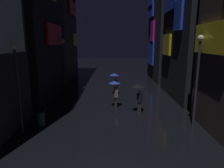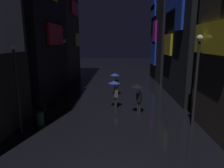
{
  "view_description": "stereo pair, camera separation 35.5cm",
  "coord_description": "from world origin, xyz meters",
  "px_view_note": "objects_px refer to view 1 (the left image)",
  "views": [
    {
      "loc": [
        0.1,
        -5.59,
        5.04
      ],
      "look_at": [
        0.0,
        9.93,
        1.78
      ],
      "focal_mm": 32.0,
      "sensor_mm": 36.0,
      "label": 1
    },
    {
      "loc": [
        0.46,
        -5.58,
        5.04
      ],
      "look_at": [
        0.0,
        9.93,
        1.78
      ],
      "focal_mm": 32.0,
      "sensor_mm": 36.0,
      "label": 2
    }
  ],
  "objects_px": {
    "pedestrian_foreground_left_black": "(138,90)",
    "streetlamp_left_far": "(64,59)",
    "streetlamp_right_near": "(198,71)",
    "pedestrian_far_right_blue": "(115,87)",
    "pedestrian_foreground_right_blue": "(115,78)",
    "bicycle_parked_at_storefront": "(41,115)",
    "trash_bin": "(41,119)",
    "streetlamp_left_near": "(17,78)"
  },
  "relations": [
    {
      "from": "pedestrian_far_right_blue",
      "to": "streetlamp_left_far",
      "type": "relative_size",
      "value": 0.4
    },
    {
      "from": "pedestrian_foreground_right_blue",
      "to": "pedestrian_far_right_blue",
      "type": "relative_size",
      "value": 1.0
    },
    {
      "from": "pedestrian_far_right_blue",
      "to": "pedestrian_foreground_right_blue",
      "type": "bearing_deg",
      "value": 89.81
    },
    {
      "from": "streetlamp_left_near",
      "to": "trash_bin",
      "type": "height_order",
      "value": "streetlamp_left_near"
    },
    {
      "from": "bicycle_parked_at_storefront",
      "to": "pedestrian_foreground_right_blue",
      "type": "bearing_deg",
      "value": 54.1
    },
    {
      "from": "streetlamp_right_near",
      "to": "streetlamp_left_near",
      "type": "relative_size",
      "value": 1.08
    },
    {
      "from": "bicycle_parked_at_storefront",
      "to": "pedestrian_far_right_blue",
      "type": "bearing_deg",
      "value": 30.68
    },
    {
      "from": "pedestrian_foreground_left_black",
      "to": "streetlamp_left_far",
      "type": "relative_size",
      "value": 0.4
    },
    {
      "from": "pedestrian_far_right_blue",
      "to": "pedestrian_foreground_left_black",
      "type": "bearing_deg",
      "value": -36.48
    },
    {
      "from": "pedestrian_foreground_right_blue",
      "to": "pedestrian_far_right_blue",
      "type": "xyz_separation_m",
      "value": [
        -0.01,
        -3.82,
        0.0
      ]
    },
    {
      "from": "pedestrian_foreground_left_black",
      "to": "streetlamp_right_near",
      "type": "height_order",
      "value": "streetlamp_right_near"
    },
    {
      "from": "pedestrian_far_right_blue",
      "to": "bicycle_parked_at_storefront",
      "type": "bearing_deg",
      "value": -149.32
    },
    {
      "from": "bicycle_parked_at_storefront",
      "to": "trash_bin",
      "type": "bearing_deg",
      "value": -68.53
    },
    {
      "from": "pedestrian_foreground_right_blue",
      "to": "streetlamp_left_far",
      "type": "height_order",
      "value": "streetlamp_left_far"
    },
    {
      "from": "pedestrian_foreground_right_blue",
      "to": "streetlamp_left_near",
      "type": "xyz_separation_m",
      "value": [
        -5.24,
        -8.48,
        1.52
      ]
    },
    {
      "from": "pedestrian_foreground_left_black",
      "to": "pedestrian_far_right_blue",
      "type": "relative_size",
      "value": 1.0
    },
    {
      "from": "streetlamp_right_near",
      "to": "streetlamp_left_far",
      "type": "height_order",
      "value": "streetlamp_right_near"
    },
    {
      "from": "pedestrian_foreground_left_black",
      "to": "trash_bin",
      "type": "relative_size",
      "value": 2.28
    },
    {
      "from": "pedestrian_foreground_right_blue",
      "to": "trash_bin",
      "type": "distance_m",
      "value": 8.79
    },
    {
      "from": "pedestrian_far_right_blue",
      "to": "streetlamp_right_near",
      "type": "relative_size",
      "value": 0.39
    },
    {
      "from": "streetlamp_right_near",
      "to": "streetlamp_left_far",
      "type": "relative_size",
      "value": 1.02
    },
    {
      "from": "pedestrian_foreground_left_black",
      "to": "streetlamp_right_near",
      "type": "bearing_deg",
      "value": -36.83
    },
    {
      "from": "pedestrian_far_right_blue",
      "to": "bicycle_parked_at_storefront",
      "type": "relative_size",
      "value": 1.2
    },
    {
      "from": "pedestrian_foreground_left_black",
      "to": "trash_bin",
      "type": "bearing_deg",
      "value": -158.92
    },
    {
      "from": "pedestrian_foreground_left_black",
      "to": "pedestrian_far_right_blue",
      "type": "distance_m",
      "value": 2.06
    },
    {
      "from": "pedestrian_far_right_blue",
      "to": "streetlamp_right_near",
      "type": "distance_m",
      "value": 6.21
    },
    {
      "from": "pedestrian_foreground_right_blue",
      "to": "pedestrian_far_right_blue",
      "type": "bearing_deg",
      "value": -90.19
    },
    {
      "from": "streetlamp_left_near",
      "to": "trash_bin",
      "type": "xyz_separation_m",
      "value": [
        0.7,
        1.05,
        -2.72
      ]
    },
    {
      "from": "streetlamp_left_far",
      "to": "pedestrian_foreground_right_blue",
      "type": "bearing_deg",
      "value": -17.97
    },
    {
      "from": "pedestrian_far_right_blue",
      "to": "streetlamp_left_far",
      "type": "xyz_separation_m",
      "value": [
        -5.22,
        5.51,
        1.68
      ]
    },
    {
      "from": "pedestrian_far_right_blue",
      "to": "streetlamp_left_near",
      "type": "height_order",
      "value": "streetlamp_left_near"
    },
    {
      "from": "pedestrian_foreground_right_blue",
      "to": "bicycle_parked_at_storefront",
      "type": "distance_m",
      "value": 8.34
    },
    {
      "from": "pedestrian_foreground_right_blue",
      "to": "streetlamp_right_near",
      "type": "relative_size",
      "value": 0.39
    },
    {
      "from": "trash_bin",
      "to": "pedestrian_foreground_left_black",
      "type": "bearing_deg",
      "value": 21.08
    },
    {
      "from": "streetlamp_left_far",
      "to": "trash_bin",
      "type": "bearing_deg",
      "value": -85.61
    },
    {
      "from": "bicycle_parked_at_storefront",
      "to": "trash_bin",
      "type": "height_order",
      "value": "bicycle_parked_at_storefront"
    },
    {
      "from": "bicycle_parked_at_storefront",
      "to": "streetlamp_right_near",
      "type": "height_order",
      "value": "streetlamp_right_near"
    },
    {
      "from": "pedestrian_foreground_right_blue",
      "to": "bicycle_parked_at_storefront",
      "type": "relative_size",
      "value": 1.2
    },
    {
      "from": "pedestrian_foreground_left_black",
      "to": "bicycle_parked_at_storefront",
      "type": "relative_size",
      "value": 1.2
    },
    {
      "from": "pedestrian_foreground_right_blue",
      "to": "streetlamp_left_far",
      "type": "distance_m",
      "value": 5.75
    },
    {
      "from": "bicycle_parked_at_storefront",
      "to": "streetlamp_left_near",
      "type": "relative_size",
      "value": 0.35
    },
    {
      "from": "pedestrian_far_right_blue",
      "to": "streetlamp_right_near",
      "type": "xyz_separation_m",
      "value": [
        4.78,
        -3.56,
        1.74
      ]
    }
  ]
}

